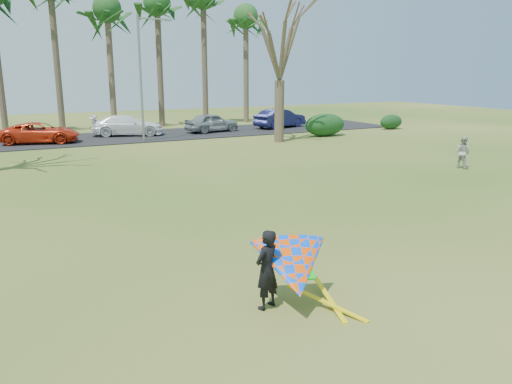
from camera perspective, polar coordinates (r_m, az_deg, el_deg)
name	(u,v)px	position (r m, az deg, el deg)	size (l,w,h in m)	color
ground	(291,248)	(13.21, 4.02, -6.46)	(100.00, 100.00, 0.00)	#205011
parking_strip	(104,138)	(36.44, -16.96, 5.90)	(46.00, 7.00, 0.06)	black
palm_6	(107,10)	(42.69, -16.66, 19.28)	(4.84, 4.84, 10.84)	brown
palm_7	(157,4)	(43.74, -11.25, 20.31)	(4.84, 4.84, 11.54)	#483C2B
palm_9	(246,18)	(46.59, -1.17, 19.28)	(4.84, 4.84, 10.84)	brown
bare_tree_right	(280,39)	(33.06, 2.77, 17.10)	(6.27, 6.27, 9.21)	brown
streetlight	(143,73)	(33.71, -12.81, 13.15)	(2.28, 0.18, 8.00)	gray
hedge_near	(325,125)	(36.49, 7.88, 7.61)	(3.24, 1.47, 1.62)	#143918
hedge_far	(391,122)	(42.15, 15.18, 7.74)	(2.11, 0.99, 1.17)	#123316
car_2	(40,133)	(35.04, -23.45, 6.24)	(2.20, 4.77, 1.33)	red
car_3	(128,125)	(37.26, -14.46, 7.39)	(2.04, 5.02, 1.46)	white
car_4	(212,123)	(38.46, -5.06, 7.92)	(1.68, 4.17, 1.42)	gray
car_5	(280,118)	(41.35, 2.76, 8.42)	(1.62, 4.63, 1.53)	#191C4C
pedestrian_a	(463,152)	(25.95, 22.55, 4.21)	(0.74, 0.58, 1.53)	#A9AAA5
kite_flyer	(291,268)	(9.74, 4.03, -8.62)	(2.13, 2.39, 2.02)	black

